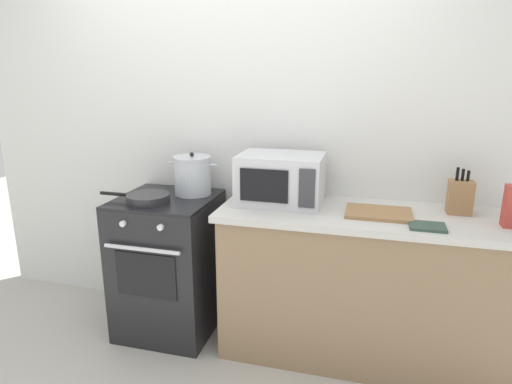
{
  "coord_description": "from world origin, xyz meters",
  "views": [
    {
      "loc": [
        0.91,
        -1.85,
        1.7
      ],
      "look_at": [
        0.25,
        0.6,
        1.0
      ],
      "focal_mm": 30.93,
      "sensor_mm": 36.0,
      "label": 1
    }
  ],
  "objects_px": {
    "pasta_box": "(512,206)",
    "frying_pan": "(147,198)",
    "cutting_board": "(378,213)",
    "stock_pot": "(193,175)",
    "knife_block": "(460,197)",
    "microwave": "(281,179)",
    "stove": "(169,264)",
    "oven_mitt": "(427,226)"
  },
  "relations": [
    {
      "from": "microwave",
      "to": "pasta_box",
      "type": "distance_m",
      "value": 1.24
    },
    {
      "from": "stock_pot",
      "to": "stove",
      "type": "bearing_deg",
      "value": -136.26
    },
    {
      "from": "stove",
      "to": "stock_pot",
      "type": "bearing_deg",
      "value": 43.74
    },
    {
      "from": "stock_pot",
      "to": "frying_pan",
      "type": "distance_m",
      "value": 0.33
    },
    {
      "from": "stock_pot",
      "to": "cutting_board",
      "type": "distance_m",
      "value": 1.19
    },
    {
      "from": "frying_pan",
      "to": "knife_block",
      "type": "relative_size",
      "value": 1.75
    },
    {
      "from": "frying_pan",
      "to": "microwave",
      "type": "xyz_separation_m",
      "value": [
        0.79,
        0.2,
        0.12
      ]
    },
    {
      "from": "knife_block",
      "to": "pasta_box",
      "type": "height_order",
      "value": "knife_block"
    },
    {
      "from": "pasta_box",
      "to": "oven_mitt",
      "type": "bearing_deg",
      "value": -162.46
    },
    {
      "from": "stove",
      "to": "knife_block",
      "type": "relative_size",
      "value": 3.48
    },
    {
      "from": "stock_pot",
      "to": "frying_pan",
      "type": "relative_size",
      "value": 0.71
    },
    {
      "from": "microwave",
      "to": "knife_block",
      "type": "bearing_deg",
      "value": 3.5
    },
    {
      "from": "knife_block",
      "to": "oven_mitt",
      "type": "distance_m",
      "value": 0.37
    },
    {
      "from": "stock_pot",
      "to": "frying_pan",
      "type": "xyz_separation_m",
      "value": [
        -0.2,
        -0.25,
        -0.1
      ]
    },
    {
      "from": "knife_block",
      "to": "microwave",
      "type": "bearing_deg",
      "value": -176.5
    },
    {
      "from": "stock_pot",
      "to": "cutting_board",
      "type": "height_order",
      "value": "stock_pot"
    },
    {
      "from": "stove",
      "to": "cutting_board",
      "type": "bearing_deg",
      "value": 0.05
    },
    {
      "from": "pasta_box",
      "to": "frying_pan",
      "type": "bearing_deg",
      "value": -177.51
    },
    {
      "from": "knife_block",
      "to": "pasta_box",
      "type": "relative_size",
      "value": 1.2
    },
    {
      "from": "knife_block",
      "to": "oven_mitt",
      "type": "relative_size",
      "value": 1.47
    },
    {
      "from": "stove",
      "to": "oven_mitt",
      "type": "height_order",
      "value": "oven_mitt"
    },
    {
      "from": "microwave",
      "to": "cutting_board",
      "type": "xyz_separation_m",
      "value": [
        0.58,
        -0.08,
        -0.14
      ]
    },
    {
      "from": "knife_block",
      "to": "stove",
      "type": "bearing_deg",
      "value": -175.37
    },
    {
      "from": "frying_pan",
      "to": "cutting_board",
      "type": "bearing_deg",
      "value": 4.92
    },
    {
      "from": "microwave",
      "to": "cutting_board",
      "type": "distance_m",
      "value": 0.6
    },
    {
      "from": "microwave",
      "to": "cutting_board",
      "type": "height_order",
      "value": "microwave"
    },
    {
      "from": "frying_pan",
      "to": "pasta_box",
      "type": "height_order",
      "value": "pasta_box"
    },
    {
      "from": "stock_pot",
      "to": "oven_mitt",
      "type": "bearing_deg",
      "value": -11.58
    },
    {
      "from": "frying_pan",
      "to": "oven_mitt",
      "type": "distance_m",
      "value": 1.61
    },
    {
      "from": "stock_pot",
      "to": "knife_block",
      "type": "relative_size",
      "value": 1.24
    },
    {
      "from": "microwave",
      "to": "oven_mitt",
      "type": "bearing_deg",
      "value": -16.19
    },
    {
      "from": "stove",
      "to": "stock_pot",
      "type": "distance_m",
      "value": 0.61
    },
    {
      "from": "microwave",
      "to": "oven_mitt",
      "type": "height_order",
      "value": "microwave"
    },
    {
      "from": "microwave",
      "to": "oven_mitt",
      "type": "relative_size",
      "value": 2.78
    },
    {
      "from": "stock_pot",
      "to": "microwave",
      "type": "xyz_separation_m",
      "value": [
        0.6,
        -0.05,
        0.03
      ]
    },
    {
      "from": "microwave",
      "to": "knife_block",
      "type": "relative_size",
      "value": 1.89
    },
    {
      "from": "stove",
      "to": "pasta_box",
      "type": "xyz_separation_m",
      "value": [
        1.96,
        -0.03,
        0.57
      ]
    },
    {
      "from": "frying_pan",
      "to": "cutting_board",
      "type": "relative_size",
      "value": 1.28
    },
    {
      "from": "oven_mitt",
      "to": "stove",
      "type": "bearing_deg",
      "value": 174.16
    },
    {
      "from": "stock_pot",
      "to": "microwave",
      "type": "height_order",
      "value": "microwave"
    },
    {
      "from": "knife_block",
      "to": "pasta_box",
      "type": "bearing_deg",
      "value": -37.77
    },
    {
      "from": "stock_pot",
      "to": "pasta_box",
      "type": "relative_size",
      "value": 1.48
    }
  ]
}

